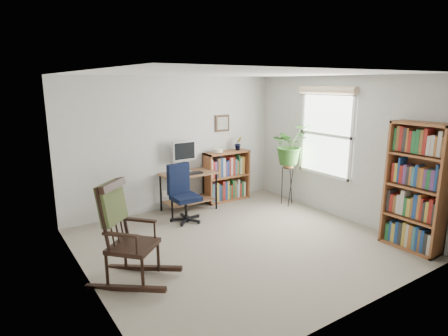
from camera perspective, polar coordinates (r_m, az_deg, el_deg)
floor at (r=5.57m, az=2.33°, el=-11.37°), size 4.20×4.00×0.00m
ceiling at (r=5.07m, az=2.59°, el=14.16°), size 4.20×4.00×0.00m
wall_back at (r=6.88m, az=-7.44°, el=3.70°), size 4.20×0.00×2.40m
wall_front at (r=3.82m, az=20.51°, el=-4.52°), size 4.20×0.00×2.40m
wall_left at (r=4.33m, az=-20.64°, el=-2.51°), size 0.00×4.00×2.40m
wall_right at (r=6.63m, az=17.30°, el=2.88°), size 0.00×4.00×2.40m
window at (r=6.76m, az=15.23°, el=4.91°), size 0.12×1.20×1.50m
desk at (r=6.85m, az=-5.40°, el=-3.58°), size 0.98×0.54×0.70m
monitor at (r=6.82m, az=-6.07°, el=1.80°), size 0.46×0.16×0.56m
keyboard at (r=6.65m, az=-4.97°, el=-0.82°), size 0.40×0.15×0.02m
office_chair at (r=6.25m, az=-5.86°, el=-3.86°), size 0.61×0.61×0.98m
rocking_chair at (r=4.48m, az=-13.78°, el=-9.52°), size 1.17×1.20×1.22m
low_bookshelf at (r=7.37m, az=0.42°, el=-1.22°), size 0.92×0.31×0.98m
tall_bookshelf at (r=5.75m, az=27.24°, el=-2.65°), size 0.33×0.78×1.78m
plant_stand at (r=7.18m, az=9.72°, el=-2.28°), size 0.29×0.29×0.86m
spider_plant at (r=6.98m, az=10.06°, el=6.45°), size 1.69×1.88×1.46m
potted_plant_small at (r=7.42m, az=2.18°, el=3.15°), size 0.13×0.24×0.11m
framed_picture at (r=7.31m, az=-0.23°, el=6.83°), size 0.32×0.04×0.32m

